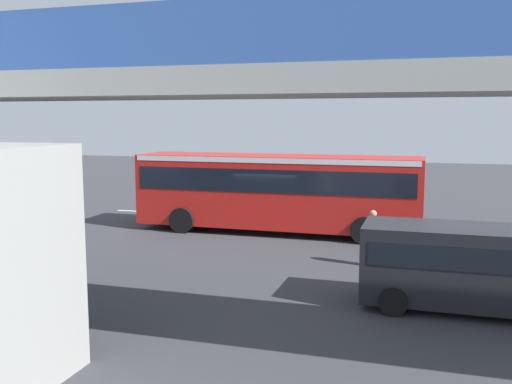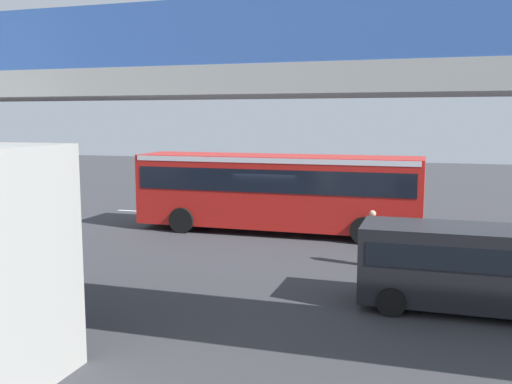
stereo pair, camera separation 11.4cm
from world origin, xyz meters
The scene contains 10 objects.
ground centered at (0.00, 0.00, 0.00)m, with size 80.00×80.00×0.00m, color #38383D.
city_bus centered at (-0.17, -0.19, 1.88)m, with size 11.54×2.85×3.15m.
parked_van centered at (-6.93, 7.70, 1.18)m, with size 4.80×2.17×2.05m.
pedestrian centered at (-4.43, 4.17, 0.89)m, with size 0.38×0.38×1.79m.
lane_dash_leftmost centered at (-8.00, -3.23, 0.00)m, with size 2.00×0.20×0.01m, color silver.
lane_dash_left centered at (-4.00, -3.23, 0.00)m, with size 2.00×0.20×0.01m, color silver.
lane_dash_centre centered at (0.00, -3.23, 0.00)m, with size 2.00×0.20×0.01m, color silver.
lane_dash_right centered at (4.00, -3.23, 0.00)m, with size 2.00×0.20×0.01m, color silver.
lane_dash_rightmost centered at (8.00, -3.23, 0.00)m, with size 2.00×0.20×0.01m, color silver.
pedestrian_overpass centered at (0.00, 11.60, 4.95)m, with size 29.84×2.60×6.66m.
Camera 1 is at (-6.00, 22.09, 4.66)m, focal length 40.01 mm.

